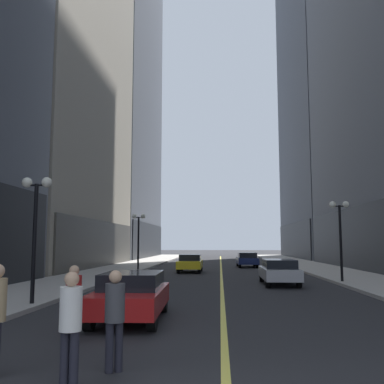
% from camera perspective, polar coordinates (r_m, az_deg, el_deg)
% --- Properties ---
extents(ground_plane, '(200.00, 200.00, 0.00)m').
position_cam_1_polar(ground_plane, '(38.77, 3.82, -9.89)').
color(ground_plane, '#262628').
extents(sidewalk_left, '(4.50, 78.00, 0.15)m').
position_cam_1_polar(sidewalk_left, '(39.61, -8.38, -9.66)').
color(sidewalk_left, '#ADA8A0').
rests_on(sidewalk_left, ground).
extents(sidewalk_right, '(4.50, 78.00, 0.15)m').
position_cam_1_polar(sidewalk_right, '(39.65, 16.00, -9.47)').
color(sidewalk_right, '#ADA8A0').
rests_on(sidewalk_right, ground).
extents(lane_centre_stripe, '(0.16, 70.00, 0.01)m').
position_cam_1_polar(lane_centre_stripe, '(38.76, 3.82, -9.88)').
color(lane_centre_stripe, '#E5D64C').
rests_on(lane_centre_stripe, ground).
extents(building_left_mid, '(14.21, 24.00, 34.12)m').
position_cam_1_polar(building_left_mid, '(44.54, -20.17, 13.18)').
color(building_left_mid, '#B7AD99').
rests_on(building_left_mid, ground).
extents(building_left_far, '(11.33, 26.00, 49.37)m').
position_cam_1_polar(building_left_far, '(69.41, -10.10, 12.25)').
color(building_left_far, slate).
rests_on(building_left_far, ground).
extents(car_red, '(1.95, 4.35, 1.32)m').
position_cam_1_polar(car_red, '(12.79, -7.92, -13.11)').
color(car_red, '#B21919').
rests_on(car_red, ground).
extents(car_silver, '(1.78, 4.68, 1.32)m').
position_cam_1_polar(car_silver, '(23.54, 11.31, -10.09)').
color(car_silver, '#B7B7BC').
rests_on(car_silver, ground).
extents(car_yellow, '(1.75, 4.15, 1.32)m').
position_cam_1_polar(car_yellow, '(33.08, -0.23, -9.21)').
color(car_yellow, yellow).
rests_on(car_yellow, ground).
extents(car_navy, '(1.85, 4.15, 1.32)m').
position_cam_1_polar(car_navy, '(40.06, 7.23, -8.72)').
color(car_navy, '#141E4C').
rests_on(car_navy, ground).
extents(pedestrian_with_orange_bag, '(0.46, 0.46, 1.69)m').
position_cam_1_polar(pedestrian_with_orange_bag, '(7.82, -10.07, -15.22)').
color(pedestrian_with_orange_bag, black).
rests_on(pedestrian_with_orange_bag, ground).
extents(pedestrian_in_white_shirt, '(0.41, 0.41, 1.72)m').
position_cam_1_polar(pedestrian_in_white_shirt, '(7.13, -15.61, -15.76)').
color(pedestrian_in_white_shirt, black).
rests_on(pedestrian_in_white_shirt, ground).
extents(pedestrian_in_red_jacket, '(0.42, 0.42, 1.67)m').
position_cam_1_polar(pedestrian_in_red_jacket, '(10.15, -15.25, -13.19)').
color(pedestrian_in_red_jacket, black).
rests_on(pedestrian_in_red_jacket, ground).
extents(street_lamp_left_near, '(1.06, 0.36, 4.43)m').
position_cam_1_polar(street_lamp_left_near, '(15.91, -19.78, -2.35)').
color(street_lamp_left_near, black).
rests_on(street_lamp_left_near, ground).
extents(street_lamp_left_far, '(1.06, 0.36, 4.43)m').
position_cam_1_polar(street_lamp_left_far, '(34.26, -7.01, -4.82)').
color(street_lamp_left_far, black).
rests_on(street_lamp_left_far, ground).
extents(street_lamp_right_mid, '(1.06, 0.36, 4.43)m').
position_cam_1_polar(street_lamp_right_mid, '(24.87, 18.79, -3.82)').
color(street_lamp_right_mid, black).
rests_on(street_lamp_right_mid, ground).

